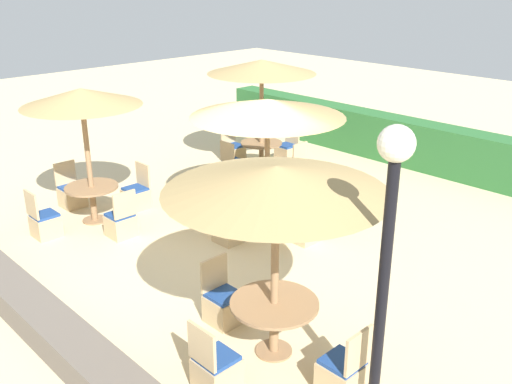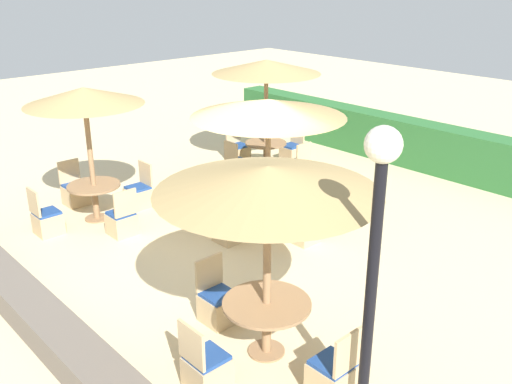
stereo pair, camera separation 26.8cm
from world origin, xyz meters
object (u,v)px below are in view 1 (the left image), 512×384
patio_chair_front_left_north (137,196)px  round_table_front_left (92,194)px  parasol_front_left (81,98)px  parasol_back_left (262,67)px  patio_chair_back_left_east (293,169)px  parasol_front_right (276,180)px  patio_chair_center_north (303,200)px  patio_chair_front_right_south (216,370)px  parasol_center (268,108)px  round_table_front_right (274,312)px  patio_chair_center_west (233,200)px  patio_chair_front_left_west (72,194)px  patio_chair_back_left_west (233,152)px  round_table_back_left (261,148)px  patio_chair_back_left_south (234,168)px  patio_chair_front_right_east (343,374)px  patio_chair_front_left_south (45,223)px  patio_chair_center_south (228,229)px  round_table_center (267,198)px  patio_chair_front_left_east (121,223)px  lamp_post (389,222)px  patio_chair_back_left_north (287,151)px  patio_chair_center_east (305,228)px  patio_chair_front_right_west (224,305)px

patio_chair_front_left_north → round_table_front_left: bearing=89.3°
parasol_front_left → parasol_back_left: 4.56m
patio_chair_back_left_east → parasol_front_right: 6.95m
patio_chair_center_north → patio_chair_front_right_south: bearing=120.8°
parasol_center → round_table_front_right: bearing=-43.7°
parasol_center → patio_chair_front_right_south: 5.10m
parasol_center → patio_chair_center_west: bearing=-179.3°
patio_chair_front_left_west → patio_chair_back_left_west: 4.45m
round_table_back_left → patio_chair_center_west: (1.51, -2.29, -0.29)m
patio_chair_back_left_south → patio_chair_center_west: 2.04m
parasol_front_left → patio_chair_front_right_east: (6.47, -0.40, -2.19)m
patio_chair_front_left_south → round_table_back_left: bearing=89.3°
round_table_back_left → parasol_center: (2.47, -2.28, 1.77)m
patio_chair_center_south → patio_chair_front_right_south: bearing=-43.6°
round_table_center → patio_chair_front_right_east: (3.93, -2.68, -0.32)m
patio_chair_back_left_east → patio_chair_front_right_south: 7.40m
patio_chair_center_west → patio_chair_front_left_north: bearing=-50.7°
parasol_center → patio_chair_front_left_east: bearing=-124.6°
lamp_post → patio_chair_front_right_east: size_ratio=3.57×
round_table_back_left → patio_chair_back_left_north: size_ratio=1.09×
patio_chair_front_left_west → round_table_back_left: (1.08, 4.50, 0.29)m
patio_chair_center_south → parasol_front_right: size_ratio=0.35×
parasol_front_left → lamp_post: bearing=-3.6°
patio_chair_back_left_south → patio_chair_back_left_east: bearing=44.0°
patio_chair_center_east → lamp_post: bearing=-128.7°
round_table_front_right → patio_chair_front_right_south: size_ratio=1.21×
patio_chair_front_left_east → patio_chair_back_left_north: 5.58m
patio_chair_center_south → round_table_front_right: (2.83, -1.72, 0.34)m
parasol_back_left → round_table_back_left: parasol_back_left is taller
parasol_back_left → patio_chair_center_south: (2.47, -3.27, -2.27)m
parasol_front_left → round_table_center: parasol_front_left is taller
patio_chair_back_left_south → parasol_front_right: bearing=-37.5°
round_table_center → patio_chair_center_north: 1.06m
parasol_center → patio_chair_back_left_east: bearing=121.7°
patio_chair_front_right_east → patio_chair_front_left_south: bearing=95.3°
patio_chair_center_east → parasol_front_right: size_ratio=0.35×
parasol_front_left → round_table_front_left: 1.89m
parasol_back_left → round_table_center: bearing=-42.8°
parasol_back_left → lamp_post: bearing=-36.1°
parasol_back_left → patio_chair_center_south: 4.68m
patio_chair_front_left_north → patio_chair_back_left_west: size_ratio=1.00×
lamp_post → patio_chair_center_south: 5.14m
lamp_post → patio_chair_front_left_north: bearing=168.4°
round_table_back_left → patio_chair_center_east: size_ratio=1.09×
patio_chair_center_north → round_table_front_right: patio_chair_center_north is taller
patio_chair_front_left_north → round_table_front_right: bearing=165.3°
patio_chair_front_left_west → patio_chair_back_left_east: size_ratio=1.00×
patio_chair_front_left_east → patio_chair_back_left_south: (-0.90, 3.62, 0.00)m
patio_chair_center_south → patio_chair_front_right_west: (1.85, -1.72, 0.00)m
lamp_post → patio_chair_back_left_south: size_ratio=3.57×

